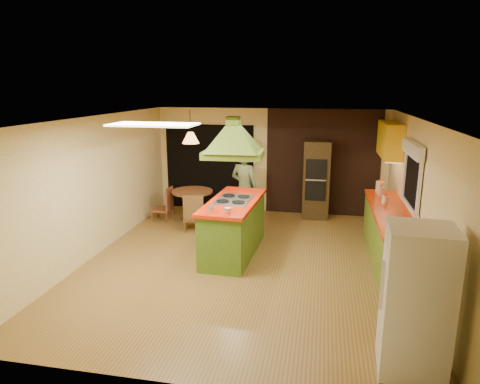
% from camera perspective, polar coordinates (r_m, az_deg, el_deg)
% --- Properties ---
extents(ground, '(6.50, 6.50, 0.00)m').
position_cam_1_polar(ground, '(7.61, 0.75, -9.34)').
color(ground, olive).
rests_on(ground, ground).
extents(room_walls, '(5.50, 6.50, 6.50)m').
position_cam_1_polar(room_walls, '(7.21, 0.78, -0.17)').
color(room_walls, beige).
rests_on(room_walls, ground).
extents(ceiling_plane, '(6.50, 6.50, 0.00)m').
position_cam_1_polar(ceiling_plane, '(7.01, 0.81, 9.79)').
color(ceiling_plane, silver).
rests_on(ceiling_plane, room_walls).
extents(brick_panel, '(2.64, 0.03, 2.50)m').
position_cam_1_polar(brick_panel, '(10.26, 10.94, 3.83)').
color(brick_panel, '#381E14').
rests_on(brick_panel, ground).
extents(nook_opening, '(2.20, 0.03, 2.10)m').
position_cam_1_polar(nook_opening, '(10.66, -4.07, 3.33)').
color(nook_opening, black).
rests_on(nook_opening, ground).
extents(right_counter, '(0.62, 3.05, 0.92)m').
position_cam_1_polar(right_counter, '(7.99, 19.21, -5.43)').
color(right_counter, olive).
rests_on(right_counter, ground).
extents(upper_cabinets, '(0.34, 1.40, 0.70)m').
position_cam_1_polar(upper_cabinets, '(9.24, 19.36, 6.59)').
color(upper_cabinets, yellow).
rests_on(upper_cabinets, room_walls).
extents(window_right, '(0.12, 1.35, 1.06)m').
position_cam_1_polar(window_right, '(7.52, 22.06, 3.46)').
color(window_right, black).
rests_on(window_right, room_walls).
extents(fluor_panel, '(1.20, 0.60, 0.03)m').
position_cam_1_polar(fluor_panel, '(6.16, -11.47, 8.81)').
color(fluor_panel, white).
rests_on(fluor_panel, ceiling_plane).
extents(kitchen_island, '(0.93, 2.09, 1.03)m').
position_cam_1_polar(kitchen_island, '(7.81, -0.86, -4.66)').
color(kitchen_island, '#50781E').
rests_on(kitchen_island, ground).
extents(range_hood, '(1.06, 0.78, 0.79)m').
position_cam_1_polar(range_hood, '(7.44, -0.91, 8.10)').
color(range_hood, '#536E1B').
rests_on(range_hood, ceiling_plane).
extents(man, '(0.77, 0.65, 1.78)m').
position_cam_1_polar(man, '(9.01, 0.62, 0.36)').
color(man, '#4A542C').
rests_on(man, ground).
extents(refrigerator, '(0.70, 0.67, 1.63)m').
position_cam_1_polar(refrigerator, '(4.98, 22.41, -13.32)').
color(refrigerator, white).
rests_on(refrigerator, ground).
extents(wall_oven, '(0.62, 0.62, 1.81)m').
position_cam_1_polar(wall_oven, '(10.05, 10.10, 1.64)').
color(wall_oven, '#463216').
rests_on(wall_oven, ground).
extents(dining_table, '(0.94, 0.94, 0.70)m').
position_cam_1_polar(dining_table, '(9.81, -6.37, -0.99)').
color(dining_table, brown).
rests_on(dining_table, ground).
extents(chair_left, '(0.43, 0.43, 0.77)m').
position_cam_1_polar(chair_left, '(9.98, -10.37, -1.53)').
color(chair_left, brown).
rests_on(chair_left, ground).
extents(chair_near, '(0.52, 0.52, 0.81)m').
position_cam_1_polar(chair_near, '(9.17, -6.07, -2.61)').
color(chair_near, brown).
rests_on(chair_near, ground).
extents(pendant_lamp, '(0.45, 0.45, 0.24)m').
position_cam_1_polar(pendant_lamp, '(9.55, -6.60, 7.20)').
color(pendant_lamp, '#FF9E3F').
rests_on(pendant_lamp, ceiling_plane).
extents(canister_large, '(0.20, 0.20, 0.24)m').
position_cam_1_polar(canister_large, '(9.01, 18.15, 0.61)').
color(canister_large, beige).
rests_on(canister_large, right_counter).
extents(canister_medium, '(0.14, 0.14, 0.17)m').
position_cam_1_polar(canister_medium, '(8.84, 18.26, 0.13)').
color(canister_medium, beige).
rests_on(canister_medium, right_counter).
extents(canister_small, '(0.12, 0.12, 0.14)m').
position_cam_1_polar(canister_small, '(8.25, 18.75, -0.96)').
color(canister_small, '#FCEECB').
rests_on(canister_small, right_counter).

